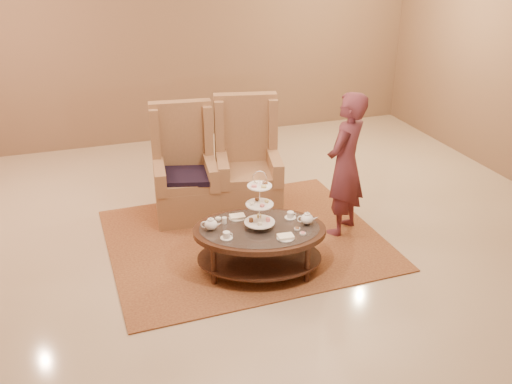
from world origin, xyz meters
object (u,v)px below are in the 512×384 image
object	(u,v)px
tea_table	(259,236)
armchair_left	(185,178)
person	(345,165)
armchair_right	(247,173)

from	to	relation	value
tea_table	armchair_left	world-z (taller)	armchair_left
armchair_left	person	xyz separation A→B (m)	(1.60, -1.02, 0.37)
armchair_left	armchair_right	bearing A→B (deg)	-0.21
armchair_left	person	distance (m)	1.93
armchair_left	armchair_right	distance (m)	0.76
tea_table	armchair_right	world-z (taller)	armchair_right
armchair_left	tea_table	bearing A→B (deg)	-67.45
armchair_right	person	world-z (taller)	person
tea_table	person	xyz separation A→B (m)	(1.17, 0.49, 0.42)
tea_table	armchair_right	size ratio (longest dim) A/B	1.09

